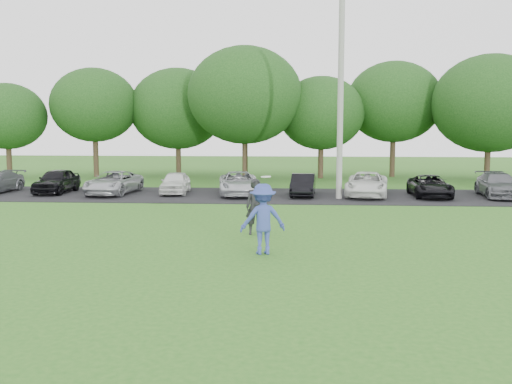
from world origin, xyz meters
TOP-DOWN VIEW (x-y plane):
  - ground at (0.00, 0.00)m, footprint 100.00×100.00m
  - parking_lot at (0.00, 13.00)m, footprint 32.00×6.50m
  - utility_pole at (3.42, 11.91)m, footprint 0.28×0.28m
  - frisbee_player at (0.44, -0.11)m, footprint 1.41×1.02m
  - camera_bystander at (0.05, 2.70)m, footprint 0.72×0.52m
  - parked_cars at (-0.20, 13.06)m, footprint 30.53×4.56m
  - tree_row at (1.51, 22.76)m, footprint 42.39×9.85m

SIDE VIEW (x-z plane):
  - ground at x=0.00m, z-range 0.00..0.00m
  - parking_lot at x=0.00m, z-range 0.00..0.03m
  - parked_cars at x=-0.20m, z-range -0.02..1.24m
  - camera_bystander at x=0.05m, z-range 0.00..1.83m
  - frisbee_player at x=0.44m, z-range -0.11..2.07m
  - utility_pole at x=3.42m, z-range 0.00..9.61m
  - tree_row at x=1.51m, z-range 0.59..9.23m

